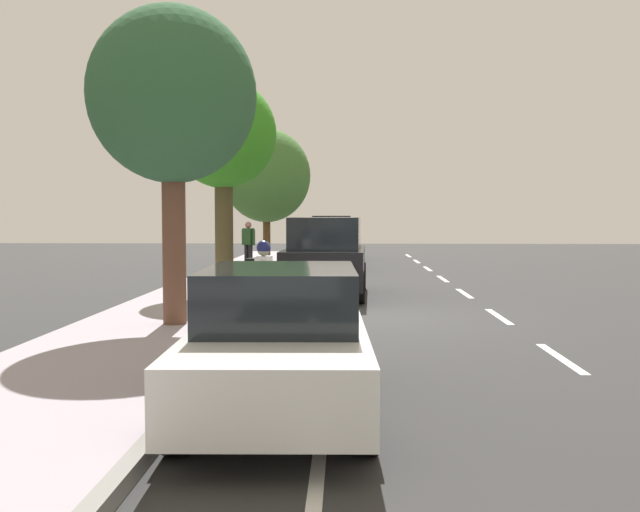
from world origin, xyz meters
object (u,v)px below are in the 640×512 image
parked_sedan_white_far (281,340)px  bicycle_at_curb (272,316)px  street_tree_near_cyclist (266,176)px  fire_hydrant (230,296)px  parked_suv_green_nearest (330,237)px  street_tree_mid_block (223,137)px  street_tree_far_end (172,98)px  pedestrian_on_phone (248,242)px  parked_sedan_grey_second (331,249)px  parked_suv_black_mid (326,256)px  cyclist_with_backpack (262,277)px

parked_sedan_white_far → bicycle_at_curb: size_ratio=2.59×
street_tree_near_cyclist → fire_hydrant: size_ratio=6.09×
parked_suv_green_nearest → street_tree_mid_block: bearing=81.6°
street_tree_near_cyclist → street_tree_far_end: (0.00, 14.70, 0.57)m
pedestrian_on_phone → bicycle_at_curb: bearing=99.4°
bicycle_at_curb → street_tree_far_end: bearing=-14.8°
parked_sedan_grey_second → parked_sedan_white_far: bearing=89.5°
street_tree_far_end → fire_hydrant: bearing=-145.1°
parked_suv_black_mid → fire_hydrant: 5.33m
cyclist_with_backpack → parked_suv_black_mid: bearing=-99.7°
parked_suv_green_nearest → street_tree_far_end: street_tree_far_end is taller
street_tree_near_cyclist → parked_suv_black_mid: bearing=105.5°
parked_sedan_grey_second → bicycle_at_curb: bearing=87.3°
parked_suv_green_nearest → parked_sedan_white_far: 25.49m
parked_sedan_white_far → bicycle_at_curb: bearing=-83.0°
parked_suv_green_nearest → street_tree_near_cyclist: (2.28, 5.85, 2.48)m
parked_suv_green_nearest → street_tree_near_cyclist: size_ratio=0.94×
street_tree_near_cyclist → street_tree_far_end: size_ratio=0.93×
pedestrian_on_phone → parked_sedan_grey_second: bearing=-153.1°
cyclist_with_backpack → street_tree_near_cyclist: (1.53, -14.71, 2.53)m
parked_suv_green_nearest → parked_sedan_grey_second: bearing=91.7°
parked_suv_green_nearest → cyclist_with_backpack: (0.74, 20.56, -0.05)m
parked_suv_black_mid → cyclist_with_backpack: parked_suv_black_mid is taller
street_tree_far_end → parked_suv_black_mid: bearing=-113.9°
parked_sedan_grey_second → street_tree_far_end: street_tree_far_end is taller
bicycle_at_curb → pedestrian_on_phone: bearing=-80.6°
parked_sedan_grey_second → street_tree_near_cyclist: 3.70m
parked_sedan_grey_second → fire_hydrant: parked_sedan_grey_second is taller
street_tree_near_cyclist → street_tree_mid_block: street_tree_mid_block is taller
parked_sedan_grey_second → street_tree_far_end: (2.46, 14.54, 3.33)m
parked_sedan_grey_second → cyclist_with_backpack: (0.93, 14.55, 0.23)m
parked_sedan_white_far → street_tree_mid_block: (2.31, -10.10, 3.21)m
parked_sedan_white_far → parked_suv_green_nearest: bearing=-89.9°
parked_suv_black_mid → parked_suv_green_nearest: bearing=-89.1°
parked_sedan_grey_second → parked_sedan_white_far: 19.48m
parked_suv_black_mid → pedestrian_on_phone: 7.97m
parked_sedan_grey_second → street_tree_near_cyclist: size_ratio=0.88×
street_tree_mid_block → pedestrian_on_phone: street_tree_mid_block is taller
bicycle_at_curb → parked_suv_green_nearest: bearing=-91.4°
bicycle_at_curb → pedestrian_on_phone: (2.23, -13.52, 0.72)m
cyclist_with_backpack → street_tree_near_cyclist: bearing=-84.0°
cyclist_with_backpack → pedestrian_on_phone: (2.01, -13.06, 0.10)m
street_tree_mid_block → fire_hydrant: (-0.87, 4.55, -3.38)m
parked_suv_green_nearest → bicycle_at_curb: bearing=88.6°
bicycle_at_curb → cyclist_with_backpack: size_ratio=1.06×
parked_sedan_grey_second → street_tree_mid_block: (2.46, 9.38, 3.21)m
parked_sedan_grey_second → street_tree_mid_block: size_ratio=0.86×
parked_sedan_grey_second → parked_suv_black_mid: bearing=90.3°
cyclist_with_backpack → street_tree_far_end: street_tree_far_end is taller
cyclist_with_backpack → parked_sedan_white_far: bearing=98.9°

